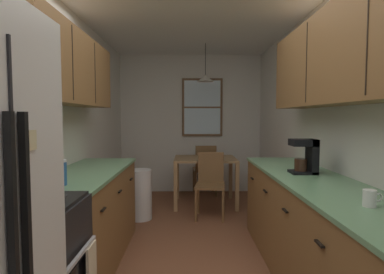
{
  "coord_description": "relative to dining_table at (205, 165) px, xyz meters",
  "views": [
    {
      "loc": [
        -0.04,
        -2.26,
        1.4
      ],
      "look_at": [
        0.0,
        1.44,
        1.17
      ],
      "focal_mm": 29.39,
      "sensor_mm": 36.0,
      "label": 1
    }
  ],
  "objects": [
    {
      "name": "ground_plane",
      "position": [
        -0.23,
        -1.71,
        -0.64
      ],
      "size": [
        12.0,
        12.0,
        0.0
      ],
      "primitive_type": "plane",
      "color": "brown"
    },
    {
      "name": "wall_left",
      "position": [
        -1.58,
        -1.71,
        0.64
      ],
      "size": [
        0.1,
        9.0,
        2.55
      ],
      "primitive_type": "cube",
      "color": "silver",
      "rests_on": "ground"
    },
    {
      "name": "wall_right",
      "position": [
        1.12,
        -1.71,
        0.64
      ],
      "size": [
        0.1,
        9.0,
        2.55
      ],
      "primitive_type": "cube",
      "color": "silver",
      "rests_on": "ground"
    },
    {
      "name": "wall_back",
      "position": [
        -0.23,
        0.94,
        0.64
      ],
      "size": [
        4.4,
        0.1,
        2.55
      ],
      "primitive_type": "cube",
      "color": "silver",
      "rests_on": "ground"
    },
    {
      "name": "ceiling_slab",
      "position": [
        -0.23,
        -1.71,
        1.95
      ],
      "size": [
        4.4,
        9.0,
        0.08
      ],
      "primitive_type": "cube",
      "color": "white"
    },
    {
      "name": "counter_left",
      "position": [
        -1.23,
        -2.03,
        -0.19
      ],
      "size": [
        0.64,
        1.77,
        0.9
      ],
      "color": "brown",
      "rests_on": "ground"
    },
    {
      "name": "upper_cabinets_left",
      "position": [
        -1.37,
        -2.08,
        1.21
      ],
      "size": [
        0.33,
        1.85,
        0.65
      ],
      "color": "brown"
    },
    {
      "name": "counter_right",
      "position": [
        0.77,
        -2.65,
        -0.19
      ],
      "size": [
        0.64,
        3.12,
        0.9
      ],
      "color": "brown",
      "rests_on": "ground"
    },
    {
      "name": "upper_cabinets_right",
      "position": [
        0.91,
        -2.7,
        1.23
      ],
      "size": [
        0.33,
        2.8,
        0.74
      ],
      "color": "brown"
    },
    {
      "name": "dining_table",
      "position": [
        0.0,
        0.0,
        0.0
      ],
      "size": [
        0.97,
        0.79,
        0.75
      ],
      "color": "#A87F51",
      "rests_on": "ground"
    },
    {
      "name": "dining_chair_near",
      "position": [
        0.04,
        -0.6,
        -0.14
      ],
      "size": [
        0.45,
        0.45,
        0.9
      ],
      "color": "brown",
      "rests_on": "ground"
    },
    {
      "name": "dining_chair_far",
      "position": [
        0.03,
        0.6,
        -0.14
      ],
      "size": [
        0.43,
        0.43,
        0.9
      ],
      "color": "brown",
      "rests_on": "ground"
    },
    {
      "name": "pendant_light",
      "position": [
        0.0,
        0.0,
        1.37
      ],
      "size": [
        0.26,
        0.26,
        0.59
      ],
      "color": "black"
    },
    {
      "name": "back_window",
      "position": [
        -0.01,
        0.87,
        0.94
      ],
      "size": [
        0.75,
        0.05,
        1.07
      ],
      "color": "brown"
    },
    {
      "name": "trash_bin",
      "position": [
        -0.93,
        -0.71,
        -0.29
      ],
      "size": [
        0.31,
        0.31,
        0.68
      ],
      "primitive_type": "cylinder",
      "color": "white",
      "rests_on": "ground"
    },
    {
      "name": "storage_canister",
      "position": [
        -1.23,
        -2.66,
        0.36
      ],
      "size": [
        0.12,
        0.12,
        0.19
      ],
      "color": "#265999",
      "rests_on": "counter_left"
    },
    {
      "name": "dish_towel",
      "position": [
        -0.87,
        -3.07,
        -0.14
      ],
      "size": [
        0.02,
        0.16,
        0.24
      ],
      "primitive_type": "cube",
      "color": "beige"
    },
    {
      "name": "coffee_maker",
      "position": [
        0.79,
        -2.2,
        0.42
      ],
      "size": [
        0.22,
        0.18,
        0.31
      ],
      "color": "black",
      "rests_on": "counter_right"
    },
    {
      "name": "mug_by_coffeemaker",
      "position": [
        0.75,
        -3.24,
        0.31
      ],
      "size": [
        0.11,
        0.07,
        0.1
      ],
      "color": "white",
      "rests_on": "counter_right"
    },
    {
      "name": "table_serving_bowl",
      "position": [
        0.05,
        0.09,
        0.15
      ],
      "size": [
        0.18,
        0.18,
        0.06
      ],
      "primitive_type": "cylinder",
      "color": "#4C7299",
      "rests_on": "dining_table"
    }
  ]
}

